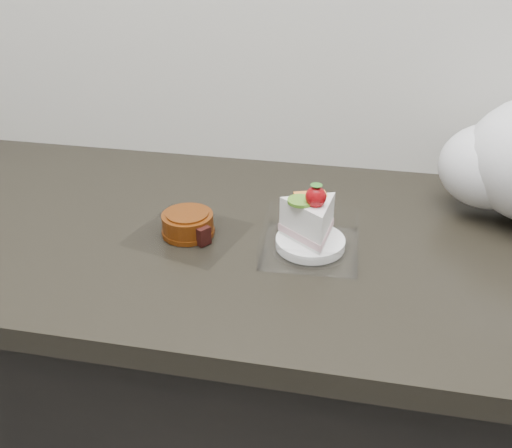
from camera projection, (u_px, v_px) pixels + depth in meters
counter at (269, 415)px, 1.21m from camera, size 2.04×0.64×0.90m
cake_tray at (311, 232)px, 0.93m from camera, size 0.16×0.16×0.12m
mooncake_wrap at (188, 226)px, 0.97m from camera, size 0.21×0.20×0.04m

